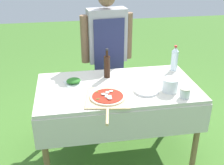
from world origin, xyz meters
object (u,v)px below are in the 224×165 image
at_px(plate_stack, 146,91).
at_px(prep_table, 117,96).
at_px(oil_bottle, 107,66).
at_px(herb_container, 74,81).
at_px(pizza_on_peel, 108,98).
at_px(sauce_jar, 185,93).
at_px(person_cook, 107,49).
at_px(water_bottle, 175,59).
at_px(mixing_tub, 170,85).

bearing_deg(plate_stack, prep_table, 146.50).
distance_m(oil_bottle, herb_container, 0.36).
distance_m(pizza_on_peel, oil_bottle, 0.47).
xyz_separation_m(pizza_on_peel, sauce_jar, (0.66, -0.08, 0.03)).
bearing_deg(person_cook, pizza_on_peel, 75.38).
xyz_separation_m(water_bottle, plate_stack, (-0.42, -0.43, -0.12)).
height_order(pizza_on_peel, herb_container, herb_container).
distance_m(prep_table, pizza_on_peel, 0.29).
bearing_deg(person_cook, sauce_jar, 111.08).
xyz_separation_m(plate_stack, sauce_jar, (0.30, -0.16, 0.03)).
bearing_deg(sauce_jar, pizza_on_peel, 173.35).
relative_size(pizza_on_peel, oil_bottle, 2.07).
height_order(pizza_on_peel, water_bottle, water_bottle).
relative_size(water_bottle, mixing_tub, 1.85).
height_order(mixing_tub, sauce_jar, mixing_tub).
distance_m(pizza_on_peel, water_bottle, 0.94).
relative_size(plate_stack, sauce_jar, 2.50).
height_order(person_cook, herb_container, person_cook).
height_order(water_bottle, sauce_jar, water_bottle).
bearing_deg(prep_table, pizza_on_peel, -118.45).
xyz_separation_m(prep_table, person_cook, (0.01, 0.70, 0.23)).
bearing_deg(herb_container, sauce_jar, -25.21).
bearing_deg(mixing_tub, person_cook, 116.54).
relative_size(person_cook, plate_stack, 7.05).
relative_size(water_bottle, sauce_jar, 3.01).
bearing_deg(person_cook, water_bottle, 140.19).
distance_m(person_cook, water_bottle, 0.77).
height_order(person_cook, water_bottle, person_cook).
distance_m(mixing_tub, plate_stack, 0.22).
xyz_separation_m(pizza_on_peel, plate_stack, (0.36, 0.08, -0.00)).
relative_size(oil_bottle, herb_container, 1.51).
bearing_deg(pizza_on_peel, person_cook, 91.07).
xyz_separation_m(oil_bottle, mixing_tub, (0.51, -0.39, -0.06)).
height_order(prep_table, oil_bottle, oil_bottle).
height_order(herb_container, plate_stack, herb_container).
relative_size(prep_table, sauce_jar, 16.77).
bearing_deg(oil_bottle, mixing_tub, -37.47).
xyz_separation_m(mixing_tub, sauce_jar, (0.08, -0.14, -0.02)).
bearing_deg(water_bottle, plate_stack, -134.26).
bearing_deg(herb_container, water_bottle, 7.87).
distance_m(person_cook, sauce_jar, 1.14).
bearing_deg(herb_container, person_cook, 54.38).
bearing_deg(pizza_on_peel, mixing_tub, 15.32).
bearing_deg(mixing_tub, plate_stack, 174.53).
relative_size(water_bottle, plate_stack, 1.20).
distance_m(herb_container, sauce_jar, 1.03).
xyz_separation_m(person_cook, mixing_tub, (0.44, -0.88, -0.07)).
bearing_deg(sauce_jar, prep_table, 149.59).
height_order(prep_table, mixing_tub, mixing_tub).
bearing_deg(pizza_on_peel, water_bottle, 42.49).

